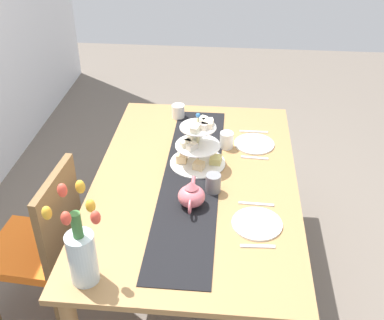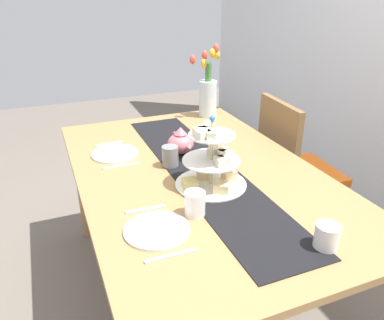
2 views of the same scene
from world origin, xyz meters
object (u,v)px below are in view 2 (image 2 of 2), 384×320
object	(u,v)px
chair_left	(292,165)
cream_jug	(327,237)
tulip_vase	(208,92)
dinner_plate_left	(115,154)
dining_table	(197,189)
mug_grey	(170,156)
fork_left	(109,144)
tiered_cake_stand	(212,163)
fork_right	(145,209)
knife_right	(171,256)
teapot	(181,142)
knife_left	(121,166)
mug_white_text	(195,204)
dinner_plate_right	(157,230)

from	to	relation	value
chair_left	cream_jug	xyz separation A→B (m)	(0.95, -0.58, 0.27)
tulip_vase	dinner_plate_left	distance (m)	0.80
dinner_plate_left	tulip_vase	bearing A→B (deg)	119.70
dining_table	tulip_vase	bearing A→B (deg)	152.41
tulip_vase	mug_grey	bearing A→B (deg)	-37.18
dinner_plate_left	fork_left	size ratio (longest dim) A/B	1.53
tiered_cake_stand	fork_right	xyz separation A→B (m)	(0.08, -0.31, -0.10)
dining_table	cream_jug	distance (m)	0.70
tiered_cake_stand	fork_left	distance (m)	0.70
cream_jug	fork_right	distance (m)	0.65
dinner_plate_left	mug_grey	xyz separation A→B (m)	(0.23, 0.21, 0.05)
knife_right	mug_grey	bearing A→B (deg)	160.86
dining_table	tulip_vase	world-z (taller)	tulip_vase
teapot	knife_right	bearing A→B (deg)	-22.86
dining_table	chair_left	size ratio (longest dim) A/B	1.84
tulip_vase	dinner_plate_left	world-z (taller)	tulip_vase
chair_left	knife_left	size ratio (longest dim) A/B	5.35
dining_table	tulip_vase	distance (m)	0.84
teapot	mug_white_text	bearing A→B (deg)	-15.32
teapot	cream_jug	bearing A→B (deg)	10.73
cream_jug	fork_left	bearing A→B (deg)	-157.24
dinner_plate_right	cream_jug	bearing A→B (deg)	58.53
knife_left	fork_right	size ratio (longest dim) A/B	1.13
dinner_plate_right	mug_white_text	xyz separation A→B (m)	(-0.04, 0.16, 0.04)
fork_left	mug_grey	distance (m)	0.43
dining_table	dinner_plate_right	world-z (taller)	dinner_plate_right
tulip_vase	mug_white_text	distance (m)	1.17
cream_jug	knife_left	bearing A→B (deg)	-150.59
fork_left	mug_grey	xyz separation A→B (m)	(0.37, 0.21, 0.05)
chair_left	knife_right	xyz separation A→B (m)	(0.80, -1.06, 0.23)
cream_jug	dining_table	bearing A→B (deg)	-165.91
chair_left	teapot	bearing A→B (deg)	-84.80
teapot	cream_jug	xyz separation A→B (m)	(0.88, 0.17, -0.02)
dining_table	teapot	xyz separation A→B (m)	(-0.22, 0.00, 0.15)
tiered_cake_stand	fork_right	size ratio (longest dim) A/B	2.03
teapot	fork_right	xyz separation A→B (m)	(0.44, -0.31, -0.06)
chair_left	mug_grey	size ratio (longest dim) A/B	9.58
chair_left	dinner_plate_right	xyz separation A→B (m)	(0.66, -1.06, 0.24)
teapot	knife_right	xyz separation A→B (m)	(0.73, -0.31, -0.06)
chair_left	dinner_plate_left	world-z (taller)	chair_left
dinner_plate_right	knife_right	distance (m)	0.15
tiered_cake_stand	teapot	size ratio (longest dim) A/B	1.28
tiered_cake_stand	mug_grey	bearing A→B (deg)	-158.14
mug_grey	fork_left	bearing A→B (deg)	-150.42
tiered_cake_stand	mug_white_text	bearing A→B (deg)	-39.84
knife_left	fork_right	bearing A→B (deg)	0.00
fork_left	dinner_plate_right	size ratio (longest dim) A/B	0.65
cream_jug	dinner_plate_right	xyz separation A→B (m)	(-0.29, -0.48, -0.04)
fork_right	dining_table	bearing A→B (deg)	126.40
teapot	fork_left	size ratio (longest dim) A/B	1.59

